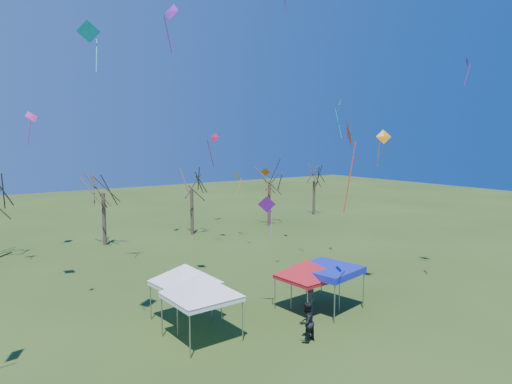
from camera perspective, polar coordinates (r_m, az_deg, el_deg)
ground at (r=22.92m, az=6.39°, el=-17.49°), size 140.00×140.00×0.00m
tree_2 at (r=41.80m, az=-18.66°, el=2.12°), size 3.71×3.71×8.18m
tree_3 at (r=44.55m, az=-8.09°, el=2.40°), size 3.59×3.59×7.91m
tree_4 at (r=49.38m, az=1.66°, el=2.86°), size 3.58×3.58×7.89m
tree_5 at (r=56.27m, az=7.30°, el=2.94°), size 3.39×3.39×7.46m
tent_white_west at (r=21.59m, az=-6.88°, el=-10.65°), size 4.15×4.15×3.66m
tent_white_mid at (r=23.88m, az=-8.85°, el=-9.33°), size 3.93×3.93×3.49m
tent_red at (r=25.12m, az=6.43°, el=-8.82°), size 3.74×3.74×3.31m
tent_blue at (r=25.65m, az=8.97°, el=-9.64°), size 3.59×3.59×2.39m
person_grey at (r=25.22m, az=6.83°, el=-13.02°), size 1.08×0.98×1.77m
person_dark at (r=22.02m, az=6.32°, el=-15.86°), size 1.04×0.88×1.89m
kite_24 at (r=26.97m, az=-10.58°, el=21.21°), size 0.78×1.09×2.61m
kite_17 at (r=33.84m, az=10.34°, el=10.53°), size 0.77×0.84×2.82m
kite_1 at (r=23.60m, az=1.37°, el=-1.58°), size 0.99×0.86×2.17m
kite_19 at (r=42.34m, az=-2.35°, el=2.06°), size 0.66×0.96×2.42m
kite_5 at (r=21.19m, az=11.66°, el=6.94°), size 1.08×1.24×4.20m
kite_11 at (r=32.22m, az=-20.20°, el=18.33°), size 1.74×1.45×3.25m
kite_22 at (r=39.78m, az=-5.25°, el=6.66°), size 0.95×1.07×2.96m
kite_2 at (r=40.27m, az=-26.26°, el=8.45°), size 1.39×1.24×2.79m
kite_27 at (r=27.69m, az=15.65°, el=6.60°), size 0.92×0.82×2.18m
kite_12 at (r=46.53m, az=1.20°, el=2.47°), size 1.22×1.18×3.16m
kite_9 at (r=28.31m, az=24.92°, el=14.44°), size 0.58×0.54×1.56m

